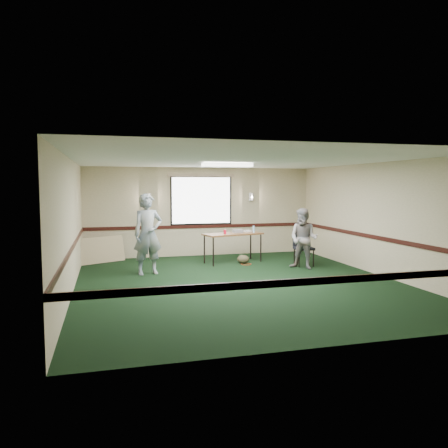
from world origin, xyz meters
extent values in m
plane|color=black|center=(0.00, 0.00, 0.00)|extent=(8.00, 8.00, 0.00)
plane|color=tan|center=(0.00, 4.00, 1.35)|extent=(7.00, 0.00, 7.00)
plane|color=tan|center=(0.00, -4.00, 1.35)|extent=(7.00, 0.00, 7.00)
plane|color=tan|center=(-3.50, 0.00, 1.35)|extent=(0.00, 8.00, 8.00)
plane|color=tan|center=(3.50, 0.00, 1.35)|extent=(0.00, 8.00, 8.00)
plane|color=silver|center=(0.00, 0.00, 2.70)|extent=(8.00, 8.00, 0.00)
cube|color=black|center=(0.00, 3.98, 0.90)|extent=(7.00, 0.03, 0.10)
cube|color=black|center=(0.00, -3.98, 0.90)|extent=(7.00, 0.03, 0.10)
cube|color=black|center=(-3.48, 0.00, 0.90)|extent=(0.03, 8.00, 0.10)
cube|color=black|center=(3.48, 0.00, 0.90)|extent=(0.03, 8.00, 0.10)
cube|color=black|center=(0.00, 3.98, 1.70)|extent=(1.90, 0.01, 1.50)
cube|color=white|center=(0.00, 3.97, 1.70)|extent=(1.80, 0.02, 1.40)
cube|color=tan|center=(0.00, 3.97, 2.47)|extent=(2.05, 0.08, 0.10)
cylinder|color=silver|center=(-1.60, 3.94, 1.80)|extent=(0.16, 0.16, 0.25)
cylinder|color=silver|center=(1.60, 3.94, 1.80)|extent=(0.16, 0.16, 0.25)
cube|color=white|center=(0.00, 1.00, 2.64)|extent=(1.20, 0.32, 0.08)
cube|color=brown|center=(0.58, 2.51, 0.80)|extent=(1.76, 1.04, 0.04)
cylinder|color=black|center=(-0.09, 2.07, 0.39)|extent=(0.04, 0.04, 0.78)
cylinder|color=black|center=(1.39, 2.44, 0.39)|extent=(0.04, 0.04, 0.78)
cylinder|color=black|center=(-0.22, 2.58, 0.39)|extent=(0.04, 0.04, 0.78)
cylinder|color=black|center=(1.26, 2.96, 0.39)|extent=(0.04, 0.04, 0.78)
cube|color=gray|center=(0.76, 2.62, 0.87)|extent=(0.28, 0.23, 0.09)
cube|color=silver|center=(1.09, 2.74, 0.85)|extent=(0.24, 0.23, 0.05)
cylinder|color=#B80C20|center=(0.32, 2.40, 0.88)|extent=(0.08, 0.08, 0.12)
cylinder|color=#9BD4FE|center=(1.19, 2.50, 0.92)|extent=(0.06, 0.06, 0.19)
ellipsoid|color=#443A27|center=(0.81, 2.29, 0.12)|extent=(0.36, 0.29, 0.24)
torus|color=#BA3917|center=(0.85, 2.12, 0.01)|extent=(0.35, 0.35, 0.01)
cube|color=tan|center=(-3.00, 3.39, 0.36)|extent=(1.35, 0.83, 0.72)
cube|color=black|center=(2.30, 1.57, 0.47)|extent=(0.51, 0.51, 0.06)
cube|color=black|center=(2.32, 1.80, 0.73)|extent=(0.47, 0.09, 0.47)
cylinder|color=black|center=(2.08, 1.39, 0.22)|extent=(0.03, 0.03, 0.44)
cylinder|color=black|center=(2.48, 1.35, 0.22)|extent=(0.03, 0.03, 0.44)
cylinder|color=black|center=(2.12, 1.78, 0.22)|extent=(0.03, 0.03, 0.44)
cylinder|color=black|center=(2.51, 1.75, 0.22)|extent=(0.03, 0.03, 0.44)
imported|color=#39537D|center=(-1.85, 1.50, 0.98)|extent=(0.79, 0.60, 1.95)
imported|color=#66839F|center=(2.09, 1.16, 0.78)|extent=(0.95, 0.96, 1.56)
camera|label=1|loc=(-2.79, -9.10, 2.14)|focal=35.00mm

